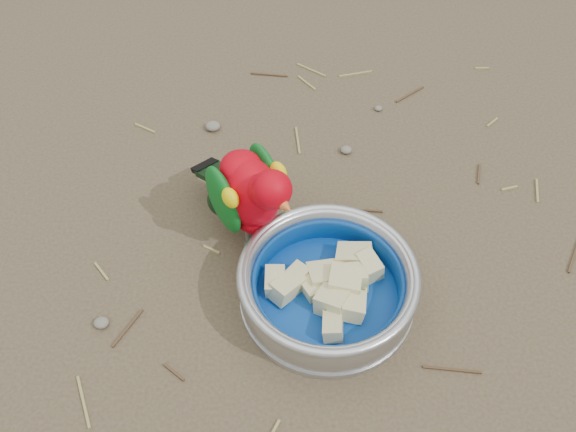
{
  "coord_description": "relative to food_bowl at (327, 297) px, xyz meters",
  "views": [
    {
      "loc": [
        0.03,
        -0.49,
        0.68
      ],
      "look_at": [
        0.05,
        0.02,
        0.08
      ],
      "focal_mm": 40.0,
      "sensor_mm": 36.0,
      "label": 1
    }
  ],
  "objects": [
    {
      "name": "bowl_wall",
      "position": [
        0.0,
        0.0,
        0.03
      ],
      "size": [
        0.22,
        0.22,
        0.04
      ],
      "primitive_type": null,
      "color": "#B2B2BA",
      "rests_on": "food_bowl"
    },
    {
      "name": "ground",
      "position": [
        -0.1,
        0.06,
        -0.01
      ],
      "size": [
        60.0,
        60.0,
        0.0
      ],
      "primitive_type": "plane",
      "color": "brown"
    },
    {
      "name": "fruit_wedges",
      "position": [
        0.0,
        -0.0,
        0.02
      ],
      "size": [
        0.13,
        0.13,
        0.03
      ],
      "primitive_type": null,
      "color": "beige",
      "rests_on": "food_bowl"
    },
    {
      "name": "lory_parrot",
      "position": [
        -0.09,
        0.11,
        0.07
      ],
      "size": [
        0.18,
        0.21,
        0.15
      ],
      "primitive_type": null,
      "rotation": [
        0.0,
        0.0,
        -2.52
      ],
      "color": "#BB010F",
      "rests_on": "ground"
    },
    {
      "name": "ground_debris",
      "position": [
        -0.09,
        0.13,
        -0.01
      ],
      "size": [
        0.9,
        0.8,
        0.01
      ],
      "primitive_type": null,
      "color": "#91864D",
      "rests_on": "ground"
    },
    {
      "name": "food_bowl",
      "position": [
        0.0,
        0.0,
        0.0
      ],
      "size": [
        0.22,
        0.22,
        0.02
      ],
      "primitive_type": "cylinder",
      "color": "#B2B2BA",
      "rests_on": "ground"
    }
  ]
}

